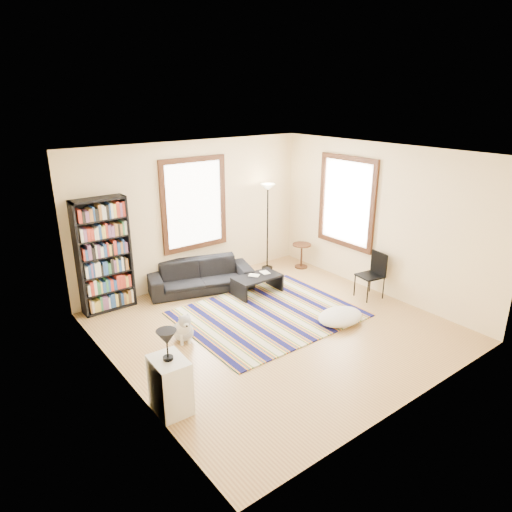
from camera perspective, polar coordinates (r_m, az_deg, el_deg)
floor at (r=7.59m, az=2.32°, el=-9.22°), size 5.00×5.00×0.10m
ceiling at (r=6.69m, az=2.67°, el=13.07°), size 5.00×5.00×0.10m
wall_back at (r=9.03m, az=-7.95°, el=5.30°), size 5.00×0.10×2.80m
wall_front at (r=5.44m, az=19.98°, el=-5.67°), size 5.00×0.10×2.80m
wall_left at (r=5.82m, az=-17.28°, el=-3.70°), size 0.10×5.00×2.80m
wall_right at (r=8.79m, az=15.41°, el=4.38°), size 0.10×5.00×2.80m
window_back at (r=8.91m, az=-7.76°, el=6.44°), size 1.20×0.06×1.60m
window_right at (r=9.18m, az=11.27°, el=6.62°), size 0.06×1.20×1.60m
rug at (r=7.96m, az=1.54°, el=-7.26°), size 2.89×2.31×0.02m
sofa at (r=8.88m, az=-6.98°, el=-2.46°), size 2.12×1.33×0.58m
bookshelf at (r=8.21m, az=-18.49°, el=0.05°), size 0.90×0.30×2.00m
coffee_table at (r=8.68m, az=0.14°, el=-3.63°), size 0.98×0.67×0.36m
book_a at (r=8.55m, az=-0.39°, el=-2.63°), size 0.24×0.23×0.02m
book_b at (r=8.73m, az=0.73°, el=-2.16°), size 0.17×0.22×0.01m
floor_cushion at (r=7.80m, az=10.48°, el=-7.46°), size 0.89×0.71×0.21m
floor_lamp at (r=9.68m, az=1.45°, el=3.59°), size 0.33×0.33×1.86m
side_table at (r=9.99m, az=5.70°, el=0.03°), size 0.44×0.44×0.54m
folding_chair at (r=8.70m, az=14.05°, el=-2.42°), size 0.48×0.46×0.86m
white_cabinet at (r=5.73m, az=-10.68°, el=-15.55°), size 0.40×0.52×0.70m
table_lamp at (r=5.43m, az=-11.05°, el=-10.89°), size 0.24×0.24×0.38m
dog at (r=7.18m, az=-9.14°, el=-8.58°), size 0.47×0.57×0.49m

